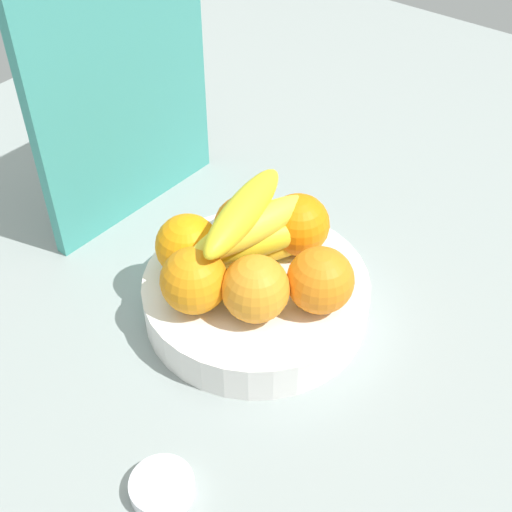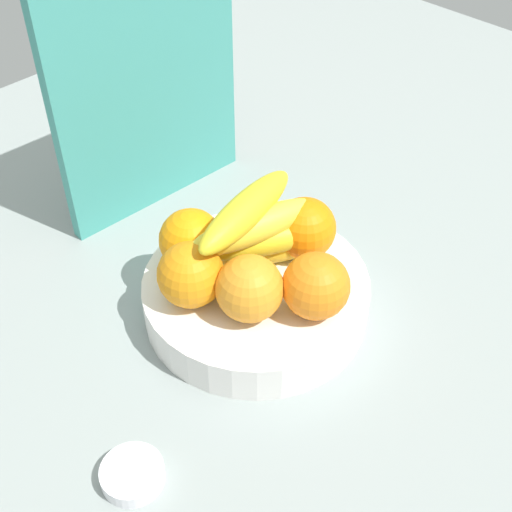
# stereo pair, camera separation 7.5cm
# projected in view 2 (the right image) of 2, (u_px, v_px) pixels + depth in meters

# --- Properties ---
(ground_plane) EXTENTS (1.80, 1.40, 0.03)m
(ground_plane) POSITION_uv_depth(u_px,v_px,m) (264.00, 303.00, 0.88)
(ground_plane) COLOR gray
(fruit_bowl) EXTENTS (0.27, 0.27, 0.05)m
(fruit_bowl) POSITION_uv_depth(u_px,v_px,m) (256.00, 296.00, 0.84)
(fruit_bowl) COLOR white
(fruit_bowl) RESTS_ON ground_plane
(orange_front_left) EXTENTS (0.08, 0.08, 0.08)m
(orange_front_left) POSITION_uv_depth(u_px,v_px,m) (249.00, 289.00, 0.76)
(orange_front_left) COLOR orange
(orange_front_left) RESTS_ON fruit_bowl
(orange_front_right) EXTENTS (0.08, 0.08, 0.08)m
(orange_front_right) POSITION_uv_depth(u_px,v_px,m) (316.00, 286.00, 0.76)
(orange_front_right) COLOR orange
(orange_front_right) RESTS_ON fruit_bowl
(orange_center) EXTENTS (0.08, 0.08, 0.08)m
(orange_center) POSITION_uv_depth(u_px,v_px,m) (305.00, 228.00, 0.83)
(orange_center) COLOR orange
(orange_center) RESTS_ON fruit_bowl
(orange_back_left) EXTENTS (0.08, 0.08, 0.08)m
(orange_back_left) POSITION_uv_depth(u_px,v_px,m) (251.00, 226.00, 0.83)
(orange_back_left) COLOR orange
(orange_back_left) RESTS_ON fruit_bowl
(orange_back_right) EXTENTS (0.08, 0.08, 0.08)m
(orange_back_right) POSITION_uv_depth(u_px,v_px,m) (191.00, 240.00, 0.82)
(orange_back_right) COLOR orange
(orange_back_right) RESTS_ON fruit_bowl
(orange_top_stack) EXTENTS (0.08, 0.08, 0.08)m
(orange_top_stack) POSITION_uv_depth(u_px,v_px,m) (191.00, 275.00, 0.77)
(orange_top_stack) COLOR orange
(orange_top_stack) RESTS_ON fruit_bowl
(banana_bunch) EXTENTS (0.18, 0.15, 0.11)m
(banana_bunch) POSITION_uv_depth(u_px,v_px,m) (250.00, 232.00, 0.80)
(banana_bunch) COLOR yellow
(banana_bunch) RESTS_ON fruit_bowl
(cutting_board) EXTENTS (0.28, 0.03, 0.36)m
(cutting_board) POSITION_uv_depth(u_px,v_px,m) (147.00, 85.00, 0.90)
(cutting_board) COLOR teal
(cutting_board) RESTS_ON ground_plane
(jar_lid) EXTENTS (0.06, 0.06, 0.02)m
(jar_lid) POSITION_uv_depth(u_px,v_px,m) (133.00, 474.00, 0.68)
(jar_lid) COLOR silver
(jar_lid) RESTS_ON ground_plane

